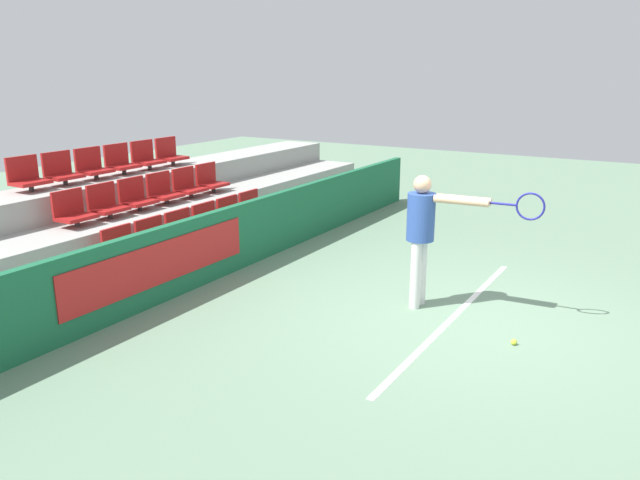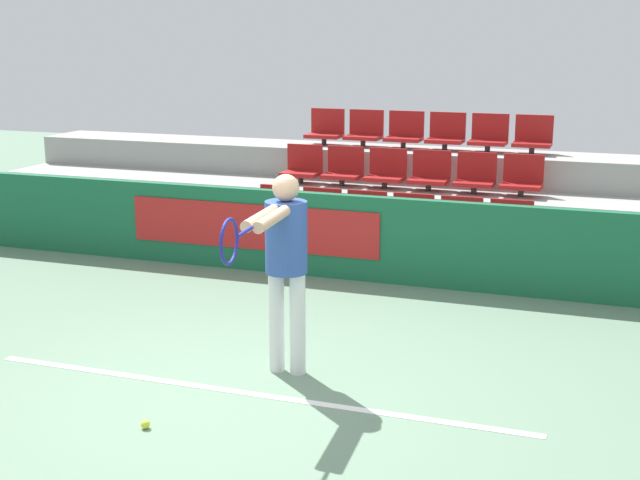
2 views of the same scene
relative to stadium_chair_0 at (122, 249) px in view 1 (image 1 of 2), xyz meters
name	(u,v)px [view 1 (image 1 of 2)]	position (x,y,z in m)	size (l,w,h in m)	color
ground_plane	(465,319)	(1.44, -4.23, -0.61)	(30.00, 30.00, 0.00)	slate
court_baseline	(454,316)	(1.44, -4.09, -0.61)	(4.59, 0.08, 0.01)	white
barrier_wall	(229,240)	(1.41, -0.66, -0.12)	(11.98, 0.14, 0.98)	#19603D
bleacher_tier_front	(203,253)	(1.44, -0.11, -0.41)	(11.58, 0.93, 0.40)	#9E9E99
bleacher_tier_middle	(158,232)	(1.44, 0.81, -0.21)	(11.58, 0.93, 0.80)	#9E9E99
bleacher_tier_back	(116,213)	(1.44, 1.74, -0.01)	(11.58, 0.93, 1.20)	#9E9E99
stadium_chair_0	(122,249)	(0.00, 0.00, 0.00)	(0.49, 0.36, 0.50)	#333333
stadium_chair_1	(154,239)	(0.58, 0.00, 0.00)	(0.49, 0.36, 0.50)	#333333
stadium_chair_2	(183,230)	(1.15, 0.00, 0.00)	(0.49, 0.36, 0.50)	#333333
stadium_chair_3	(208,222)	(1.73, 0.00, 0.00)	(0.49, 0.36, 0.50)	#333333
stadium_chair_4	(232,215)	(2.31, 0.00, 0.00)	(0.49, 0.36, 0.50)	#333333
stadium_chair_5	(253,208)	(2.88, 0.00, 0.00)	(0.49, 0.36, 0.50)	#333333
stadium_chair_6	(73,211)	(0.00, 0.93, 0.40)	(0.49, 0.36, 0.50)	#333333
stadium_chair_7	(106,204)	(0.58, 0.93, 0.40)	(0.49, 0.36, 0.50)	#333333
stadium_chair_8	(136,197)	(1.15, 0.93, 0.40)	(0.49, 0.36, 0.50)	#333333
stadium_chair_9	(163,191)	(1.73, 0.93, 0.40)	(0.49, 0.36, 0.50)	#333333
stadium_chair_10	(188,185)	(2.31, 0.93, 0.40)	(0.49, 0.36, 0.50)	#333333
stadium_chair_11	(210,180)	(2.88, 0.93, 0.40)	(0.49, 0.36, 0.50)	#333333
stadium_chair_12	(27,177)	(0.00, 1.86, 0.80)	(0.49, 0.36, 0.50)	#333333
stadium_chair_13	(61,171)	(0.58, 1.86, 0.80)	(0.49, 0.36, 0.50)	#333333
stadium_chair_14	(92,166)	(1.15, 1.86, 0.80)	(0.49, 0.36, 0.50)	#333333
stadium_chair_15	(121,162)	(1.73, 1.86, 0.80)	(0.49, 0.36, 0.50)	#333333
stadium_chair_16	(146,157)	(2.31, 1.86, 0.80)	(0.49, 0.36, 0.50)	#333333
stadium_chair_17	(170,154)	(2.88, 1.86, 0.80)	(0.49, 0.36, 0.50)	#333333
tennis_player	(426,226)	(1.57, -3.63, 0.44)	(0.34, 1.60, 1.67)	silver
tennis_ball	(514,342)	(1.01, -4.92, -0.58)	(0.07, 0.07, 0.07)	#CCDB33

